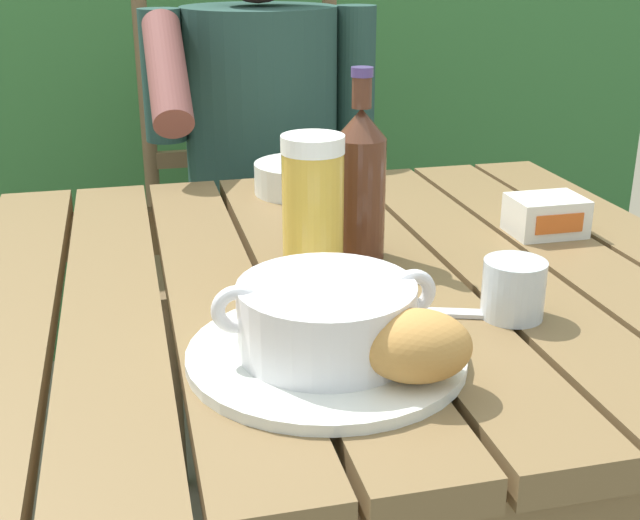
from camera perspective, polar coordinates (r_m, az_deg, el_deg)
The scene contains 12 objects.
dining_table at distance 1.10m, azimuth -0.84°, elevation -5.76°, with size 1.10×0.94×0.76m.
chair_near_diner at distance 2.00m, azimuth -4.65°, elevation 1.77°, with size 0.49×0.46×1.04m.
person_eating at distance 1.74m, azimuth -3.90°, elevation 7.00°, with size 0.48×0.47×1.25m.
serving_plate at distance 0.84m, azimuth 0.44°, elevation -6.59°, with size 0.28×0.28×0.01m.
soup_bowl at distance 0.82m, azimuth 0.44°, elevation -3.88°, with size 0.23×0.18×0.08m.
bread_roll at distance 0.77m, azimuth 6.64°, elevation -5.93°, with size 0.12×0.11×0.07m.
beer_glass at distance 1.00m, azimuth -0.33°, elevation 3.50°, with size 0.08×0.08×0.18m.
beer_bottle at distance 1.08m, azimuth 2.81°, elevation 5.49°, with size 0.07×0.07×0.25m.
water_glass_small at distance 0.95m, azimuth 13.28°, elevation -1.97°, with size 0.07×0.07×0.07m.
butter_tub at distance 1.24m, azimuth 15.42°, elevation 3.00°, with size 0.10×0.08×0.06m.
table_knife at distance 0.94m, azimuth 6.87°, elevation -3.54°, with size 0.16×0.07×0.01m.
diner_bowl at distance 1.40m, azimuth -1.38°, elevation 5.74°, with size 0.16×0.16×0.05m.
Camera 1 is at (-0.22, -0.96, 1.15)m, focal length 46.09 mm.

